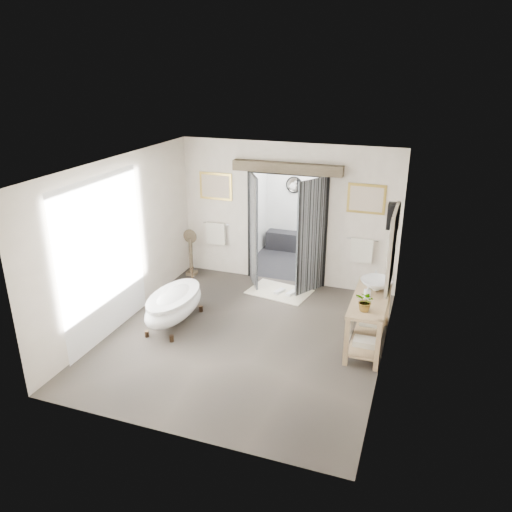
% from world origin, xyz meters
% --- Properties ---
extents(ground_plane, '(5.00, 5.00, 0.00)m').
position_xyz_m(ground_plane, '(0.00, 0.00, 0.00)').
color(ground_plane, '#52493F').
extents(room_shell, '(4.52, 5.02, 2.91)m').
position_xyz_m(room_shell, '(-0.04, -0.11, 1.86)').
color(room_shell, silver).
rests_on(room_shell, ground_plane).
extents(shower_room, '(2.22, 2.01, 2.51)m').
position_xyz_m(shower_room, '(0.00, 3.99, 0.91)').
color(shower_room, black).
rests_on(shower_room, ground_plane).
extents(back_wall_dressing, '(3.82, 0.76, 2.52)m').
position_xyz_m(back_wall_dressing, '(0.00, 2.32, 1.56)').
color(back_wall_dressing, black).
rests_on(back_wall_dressing, ground_plane).
extents(clawfoot_tub, '(0.72, 1.60, 0.78)m').
position_xyz_m(clawfoot_tub, '(-1.32, 0.04, 0.38)').
color(clawfoot_tub, '#3C291A').
rests_on(clawfoot_tub, ground_plane).
extents(vanity, '(0.57, 1.60, 0.85)m').
position_xyz_m(vanity, '(1.95, 0.47, 0.51)').
color(vanity, tan).
rests_on(vanity, ground_plane).
extents(pedestal_mirror, '(0.31, 0.20, 1.04)m').
position_xyz_m(pedestal_mirror, '(-2.02, 2.12, 0.45)').
color(pedestal_mirror, brown).
rests_on(pedestal_mirror, ground_plane).
extents(rug, '(1.32, 1.00, 0.01)m').
position_xyz_m(rug, '(0.04, 1.90, 0.01)').
color(rug, beige).
rests_on(rug, ground_plane).
extents(slippers, '(0.43, 0.28, 0.05)m').
position_xyz_m(slippers, '(0.18, 1.85, 0.04)').
color(slippers, white).
rests_on(slippers, rug).
extents(basin, '(0.55, 0.55, 0.18)m').
position_xyz_m(basin, '(2.02, 0.79, 0.94)').
color(basin, white).
rests_on(basin, vanity).
extents(plant, '(0.37, 0.35, 0.32)m').
position_xyz_m(plant, '(1.95, -0.03, 1.01)').
color(plant, gray).
rests_on(plant, vanity).
extents(soap_bottle_a, '(0.12, 0.12, 0.20)m').
position_xyz_m(soap_bottle_a, '(1.92, 0.44, 0.95)').
color(soap_bottle_a, gray).
rests_on(soap_bottle_a, vanity).
extents(soap_bottle_b, '(0.16, 0.16, 0.17)m').
position_xyz_m(soap_bottle_b, '(1.96, 1.18, 0.94)').
color(soap_bottle_b, gray).
rests_on(soap_bottle_b, vanity).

